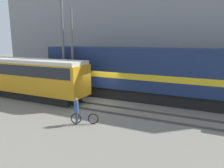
% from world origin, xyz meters
% --- Properties ---
extents(ground_plane, '(120.00, 120.00, 0.00)m').
position_xyz_m(ground_plane, '(0.00, 0.00, 0.00)').
color(ground_plane, slate).
extents(track_near, '(60.00, 1.50, 0.14)m').
position_xyz_m(track_near, '(0.00, -1.25, 0.07)').
color(track_near, '#47423D').
rests_on(track_near, ground).
extents(track_far, '(60.00, 1.51, 0.14)m').
position_xyz_m(track_far, '(0.00, 2.76, 0.07)').
color(track_far, '#47423D').
rests_on(track_far, ground).
extents(building_backdrop, '(36.31, 6.00, 14.17)m').
position_xyz_m(building_backdrop, '(0.00, 10.02, 7.09)').
color(building_backdrop, gray).
rests_on(building_backdrop, ground).
extents(freight_locomotive, '(22.00, 3.04, 5.14)m').
position_xyz_m(freight_locomotive, '(4.83, 2.76, 2.39)').
color(freight_locomotive, black).
rests_on(freight_locomotive, ground).
extents(streetcar, '(12.96, 2.54, 3.55)m').
position_xyz_m(streetcar, '(-7.17, -1.25, 2.03)').
color(streetcar, black).
rests_on(streetcar, ground).
extents(bicycle, '(1.65, 0.83, 0.75)m').
position_xyz_m(bicycle, '(1.47, -4.42, 0.35)').
color(bicycle, black).
rests_on(bicycle, ground).
extents(person, '(0.35, 0.42, 1.72)m').
position_xyz_m(person, '(1.09, -4.74, 1.05)').
color(person, '#333333').
rests_on(person, ground).
extents(utility_pole_left, '(0.24, 0.24, 9.54)m').
position_xyz_m(utility_pole_left, '(-4.06, 0.76, 4.77)').
color(utility_pole_left, '#595959').
rests_on(utility_pole_left, ground).
extents(utility_pole_center, '(0.21, 0.21, 7.95)m').
position_xyz_m(utility_pole_center, '(-3.05, 0.76, 3.97)').
color(utility_pole_center, '#595959').
rests_on(utility_pole_center, ground).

